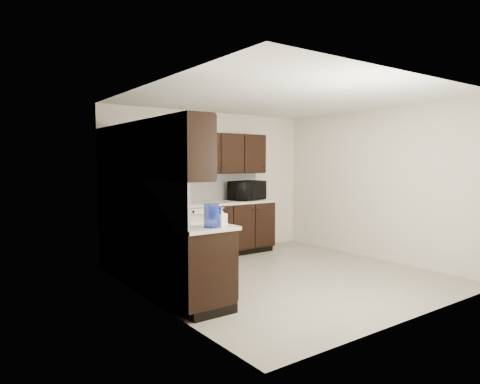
% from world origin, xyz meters
% --- Properties ---
extents(floor, '(4.00, 4.00, 0.00)m').
position_xyz_m(floor, '(0.00, 0.00, 0.00)').
color(floor, gray).
rests_on(floor, ground).
extents(ceiling, '(4.00, 4.00, 0.00)m').
position_xyz_m(ceiling, '(0.00, 0.00, 2.50)').
color(ceiling, white).
rests_on(ceiling, wall_back).
extents(wall_back, '(4.00, 0.02, 2.50)m').
position_xyz_m(wall_back, '(0.00, 2.00, 1.25)').
color(wall_back, beige).
rests_on(wall_back, floor).
extents(wall_left, '(0.02, 4.00, 2.50)m').
position_xyz_m(wall_left, '(-2.00, 0.00, 1.25)').
color(wall_left, beige).
rests_on(wall_left, floor).
extents(wall_right, '(0.02, 4.00, 2.50)m').
position_xyz_m(wall_right, '(2.00, 0.00, 1.25)').
color(wall_right, beige).
rests_on(wall_right, floor).
extents(wall_front, '(4.00, 0.02, 2.50)m').
position_xyz_m(wall_front, '(0.00, -2.00, 1.25)').
color(wall_front, beige).
rests_on(wall_front, floor).
extents(lower_cabinets, '(3.00, 2.80, 0.90)m').
position_xyz_m(lower_cabinets, '(-1.01, 1.11, 0.41)').
color(lower_cabinets, black).
rests_on(lower_cabinets, floor).
extents(countertop, '(3.03, 2.83, 0.04)m').
position_xyz_m(countertop, '(-1.01, 1.11, 0.92)').
color(countertop, beige).
rests_on(countertop, lower_cabinets).
extents(backsplash, '(3.00, 2.80, 0.48)m').
position_xyz_m(backsplash, '(-1.22, 1.32, 1.18)').
color(backsplash, white).
rests_on(backsplash, countertop).
extents(upper_cabinets, '(3.00, 2.80, 0.70)m').
position_xyz_m(upper_cabinets, '(-1.10, 1.20, 1.77)').
color(upper_cabinets, black).
rests_on(upper_cabinets, wall_back).
extents(dishwasher, '(0.58, 0.04, 0.78)m').
position_xyz_m(dishwasher, '(-0.70, 1.41, 0.55)').
color(dishwasher, beige).
rests_on(dishwasher, lower_cabinets).
extents(sink, '(0.54, 0.82, 0.42)m').
position_xyz_m(sink, '(-1.68, -0.01, 0.88)').
color(sink, beige).
rests_on(sink, countertop).
extents(microwave, '(0.72, 0.58, 0.34)m').
position_xyz_m(microwave, '(0.58, 1.68, 1.11)').
color(microwave, black).
rests_on(microwave, countertop).
extents(soap_bottle_a, '(0.11, 0.11, 0.20)m').
position_xyz_m(soap_bottle_a, '(-1.54, -0.70, 1.04)').
color(soap_bottle_a, gray).
rests_on(soap_bottle_a, countertop).
extents(soap_bottle_b, '(0.12, 0.12, 0.25)m').
position_xyz_m(soap_bottle_b, '(-1.79, 0.73, 1.06)').
color(soap_bottle_b, gray).
rests_on(soap_bottle_b, countertop).
extents(toaster_oven, '(0.36, 0.29, 0.20)m').
position_xyz_m(toaster_oven, '(-0.97, 1.74, 1.04)').
color(toaster_oven, '#B2B2B4').
rests_on(toaster_oven, countertop).
extents(storage_bin, '(0.51, 0.45, 0.17)m').
position_xyz_m(storage_bin, '(-1.69, 1.33, 1.02)').
color(storage_bin, white).
rests_on(storage_bin, countertop).
extents(blue_pitcher, '(0.18, 0.18, 0.25)m').
position_xyz_m(blue_pitcher, '(-1.67, -0.70, 1.06)').
color(blue_pitcher, '#102397').
rests_on(blue_pitcher, countertop).
extents(teal_tumbler, '(0.10, 0.10, 0.21)m').
position_xyz_m(teal_tumbler, '(-1.51, 0.94, 1.04)').
color(teal_tumbler, '#0B727B').
rests_on(teal_tumbler, countertop).
extents(paper_towel_roll, '(0.13, 0.13, 0.29)m').
position_xyz_m(paper_towel_roll, '(-1.59, 1.12, 1.08)').
color(paper_towel_roll, silver).
rests_on(paper_towel_roll, countertop).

